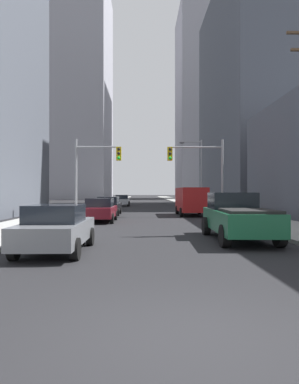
{
  "coord_description": "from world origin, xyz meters",
  "views": [
    {
      "loc": [
        -0.52,
        -4.48,
        1.93
      ],
      "look_at": [
        0.0,
        22.3,
        1.91
      ],
      "focal_mm": 32.04,
      "sensor_mm": 36.0,
      "label": 1
    }
  ],
  "objects_px": {
    "pickup_truck_green": "(237,217)",
    "sedan_grey": "(56,228)",
    "sedan_black": "(109,206)",
    "cargo_van_red": "(191,200)",
    "traffic_signal_near_left": "(96,165)",
    "sedan_maroon": "(100,210)",
    "sedan_silver": "(122,200)",
    "traffic_signal_near_right": "(198,164)"
  },
  "relations": [
    {
      "from": "sedan_grey",
      "to": "sedan_maroon",
      "type": "height_order",
      "value": "same"
    },
    {
      "from": "sedan_silver",
      "to": "cargo_van_red",
      "type": "bearing_deg",
      "value": -69.78
    },
    {
      "from": "sedan_black",
      "to": "traffic_signal_near_left",
      "type": "bearing_deg",
      "value": -110.02
    },
    {
      "from": "sedan_silver",
      "to": "traffic_signal_near_right",
      "type": "relative_size",
      "value": 0.7
    },
    {
      "from": "sedan_silver",
      "to": "sedan_grey",
      "type": "bearing_deg",
      "value": -89.95
    },
    {
      "from": "cargo_van_red",
      "to": "sedan_silver",
      "type": "relative_size",
      "value": 1.25
    },
    {
      "from": "pickup_truck_green",
      "to": "traffic_signal_near_left",
      "type": "bearing_deg",
      "value": 120.08
    },
    {
      "from": "pickup_truck_green",
      "to": "sedan_maroon",
      "type": "height_order",
      "value": "pickup_truck_green"
    },
    {
      "from": "sedan_grey",
      "to": "sedan_maroon",
      "type": "distance_m",
      "value": 11.02
    },
    {
      "from": "cargo_van_red",
      "to": "traffic_signal_near_left",
      "type": "bearing_deg",
      "value": -169.84
    },
    {
      "from": "sedan_black",
      "to": "traffic_signal_near_right",
      "type": "distance_m",
      "value": 8.18
    },
    {
      "from": "sedan_silver",
      "to": "traffic_signal_near_left",
      "type": "height_order",
      "value": "traffic_signal_near_left"
    },
    {
      "from": "sedan_maroon",
      "to": "sedan_silver",
      "type": "height_order",
      "value": "same"
    },
    {
      "from": "traffic_signal_near_left",
      "to": "sedan_black",
      "type": "bearing_deg",
      "value": 69.98
    },
    {
      "from": "sedan_grey",
      "to": "traffic_signal_near_right",
      "type": "relative_size",
      "value": 0.7
    },
    {
      "from": "traffic_signal_near_right",
      "to": "sedan_silver",
      "type": "bearing_deg",
      "value": 109.93
    },
    {
      "from": "sedan_grey",
      "to": "sedan_black",
      "type": "distance_m",
      "value": 17.64
    },
    {
      "from": "traffic_signal_near_left",
      "to": "traffic_signal_near_right",
      "type": "bearing_deg",
      "value": 0.0
    },
    {
      "from": "sedan_black",
      "to": "cargo_van_red",
      "type": "bearing_deg",
      "value": -6.6
    },
    {
      "from": "sedan_maroon",
      "to": "sedan_black",
      "type": "bearing_deg",
      "value": 91.08
    },
    {
      "from": "traffic_signal_near_left",
      "to": "sedan_maroon",
      "type": "bearing_deg",
      "value": -78.57
    },
    {
      "from": "cargo_van_red",
      "to": "traffic_signal_near_left",
      "type": "height_order",
      "value": "traffic_signal_near_left"
    },
    {
      "from": "sedan_maroon",
      "to": "sedan_black",
      "type": "distance_m",
      "value": 6.61
    },
    {
      "from": "sedan_black",
      "to": "sedan_silver",
      "type": "xyz_separation_m",
      "value": [
        0.07,
        17.45,
        0.0
      ]
    },
    {
      "from": "sedan_maroon",
      "to": "sedan_silver",
      "type": "relative_size",
      "value": 1.01
    },
    {
      "from": "pickup_truck_green",
      "to": "sedan_grey",
      "type": "relative_size",
      "value": 1.3
    },
    {
      "from": "pickup_truck_green",
      "to": "sedan_black",
      "type": "relative_size",
      "value": 1.28
    },
    {
      "from": "sedan_silver",
      "to": "traffic_signal_near_right",
      "type": "bearing_deg",
      "value": -70.07
    },
    {
      "from": "pickup_truck_green",
      "to": "sedan_black",
      "type": "xyz_separation_m",
      "value": [
        -6.65,
        14.97,
        -0.16
      ]
    },
    {
      "from": "sedan_grey",
      "to": "pickup_truck_green",
      "type": "bearing_deg",
      "value": 22.17
    },
    {
      "from": "sedan_silver",
      "to": "traffic_signal_near_right",
      "type": "height_order",
      "value": "traffic_signal_near_right"
    },
    {
      "from": "cargo_van_red",
      "to": "traffic_signal_near_left",
      "type": "xyz_separation_m",
      "value": [
        -7.56,
        -1.36,
        2.75
      ]
    },
    {
      "from": "sedan_grey",
      "to": "sedan_black",
      "type": "relative_size",
      "value": 0.99
    },
    {
      "from": "pickup_truck_green",
      "to": "traffic_signal_near_left",
      "type": "height_order",
      "value": "traffic_signal_near_left"
    },
    {
      "from": "cargo_van_red",
      "to": "sedan_black",
      "type": "distance_m",
      "value": 6.85
    },
    {
      "from": "sedan_maroon",
      "to": "sedan_silver",
      "type": "bearing_deg",
      "value": 90.13
    },
    {
      "from": "cargo_van_red",
      "to": "traffic_signal_near_left",
      "type": "relative_size",
      "value": 0.87
    },
    {
      "from": "traffic_signal_near_left",
      "to": "cargo_van_red",
      "type": "bearing_deg",
      "value": 10.16
    },
    {
      "from": "sedan_grey",
      "to": "sedan_black",
      "type": "xyz_separation_m",
      "value": [
        -0.1,
        17.64,
        0.0
      ]
    },
    {
      "from": "sedan_maroon",
      "to": "sedan_silver",
      "type": "xyz_separation_m",
      "value": [
        -0.06,
        24.06,
        0.0
      ]
    },
    {
      "from": "sedan_black",
      "to": "traffic_signal_near_right",
      "type": "height_order",
      "value": "traffic_signal_near_right"
    },
    {
      "from": "cargo_van_red",
      "to": "traffic_signal_near_right",
      "type": "xyz_separation_m",
      "value": [
        0.39,
        -1.35,
        2.78
      ]
    }
  ]
}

